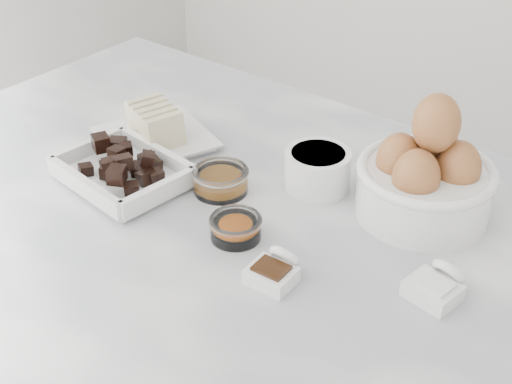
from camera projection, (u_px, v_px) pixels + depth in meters
marble_slab at (231, 233)px, 0.98m from camera, size 1.20×0.80×0.04m
chocolate_dish at (122, 169)px, 1.04m from camera, size 0.20×0.16×0.05m
butter_plate at (153, 129)px, 1.14m from camera, size 0.21×0.21×0.07m
sugar_ramekin at (317, 168)px, 1.02m from camera, size 0.10×0.10×0.06m
egg_bowl at (426, 177)px, 0.95m from camera, size 0.19×0.19×0.18m
honey_bowl at (221, 180)px, 1.02m from camera, size 0.08×0.08×0.04m
zest_bowl at (236, 227)px, 0.93m from camera, size 0.07×0.07×0.03m
vanilla_spoon at (275, 270)px, 0.86m from camera, size 0.06×0.07×0.04m
salt_spoon at (437, 285)px, 0.84m from camera, size 0.07×0.08×0.04m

